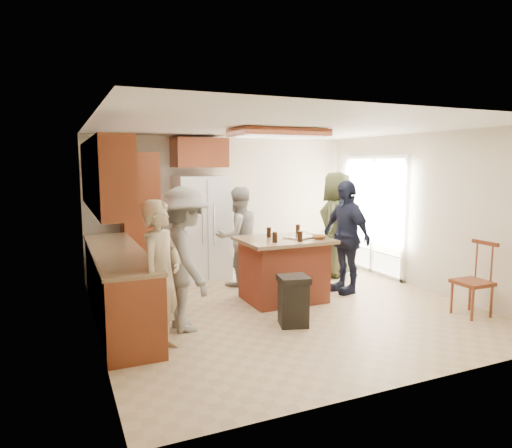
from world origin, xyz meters
name	(u,v)px	position (x,y,z in m)	size (l,w,h in m)	color
room_shell	(434,219)	(4.37, 1.64, 0.87)	(8.00, 5.20, 5.00)	tan
person_front_left	(161,277)	(-1.90, -0.83, 0.82)	(0.60, 0.44, 1.65)	tan
person_behind_left	(238,236)	(-0.16, 1.37, 0.82)	(0.80, 0.49, 1.64)	#97968E
person_behind_right	(336,224)	(1.70, 1.26, 0.94)	(0.91, 0.59, 1.87)	#343921
person_side_right	(346,237)	(1.24, 0.33, 0.88)	(1.03, 0.53, 1.76)	#191E32
person_counter	(184,259)	(-1.50, -0.27, 0.87)	(1.13, 0.52, 1.75)	gray
left_cabinetry	(113,248)	(-2.24, 0.40, 0.96)	(0.64, 3.00, 2.30)	maroon
back_wall_units	(155,201)	(-1.33, 2.20, 1.38)	(1.80, 0.60, 2.45)	maroon
refrigerator	(202,227)	(-0.55, 2.12, 0.90)	(0.90, 0.76, 1.80)	white
kitchen_island	(283,269)	(0.15, 0.31, 0.47)	(1.28, 1.03, 0.93)	#A9452B
island_items	(301,236)	(0.37, 0.20, 0.97)	(0.90, 0.70, 0.15)	silver
trash_bin	(293,300)	(-0.23, -0.69, 0.32)	(0.42, 0.42, 0.63)	black
spindle_chair	(473,282)	(2.15, -1.32, 0.45)	(0.42, 0.42, 0.99)	maroon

